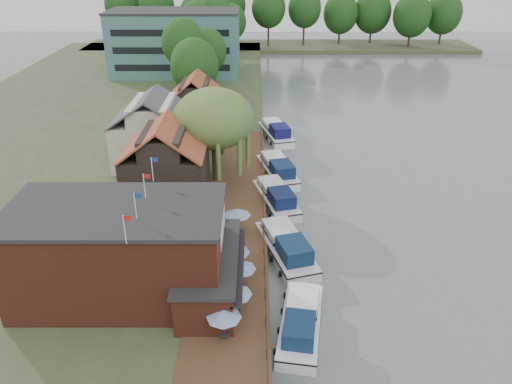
{
  "coord_description": "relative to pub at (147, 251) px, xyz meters",
  "views": [
    {
      "loc": [
        -5.98,
        -31.61,
        24.84
      ],
      "look_at": [
        -6.0,
        12.0,
        3.0
      ],
      "focal_mm": 35.0,
      "sensor_mm": 36.0,
      "label": 1
    }
  ],
  "objects": [
    {
      "name": "bank_tree_0",
      "position": [
        -0.84,
        41.27,
        2.36
      ],
      "size": [
        6.93,
        6.93,
        12.02
      ],
      "primitive_type": null,
      "color": "#143811",
      "rests_on": "land_bank"
    },
    {
      "name": "quay_deck",
      "position": [
        6.0,
        11.0,
        -3.6
      ],
      "size": [
        6.0,
        50.0,
        0.1
      ],
      "primitive_type": "cube",
      "color": "#47301E",
      "rests_on": "land_bank"
    },
    {
      "name": "cruiser_2",
      "position": [
        10.1,
        15.98,
        -3.44
      ],
      "size": [
        5.75,
        10.5,
        2.43
      ],
      "primitive_type": null,
      "rotation": [
        0.0,
        0.0,
        0.27
      ],
      "color": "silver",
      "rests_on": "ground"
    },
    {
      "name": "land_bank",
      "position": [
        -16.0,
        36.0,
        -4.15
      ],
      "size": [
        50.0,
        140.0,
        1.0
      ],
      "primitive_type": "cube",
      "color": "#384728",
      "rests_on": "ground"
    },
    {
      "name": "hotel_block",
      "position": [
        -8.0,
        71.0,
        2.5
      ],
      "size": [
        25.4,
        12.4,
        12.3
      ],
      "primitive_type": null,
      "color": "#38666B",
      "rests_on": "land_bank"
    },
    {
      "name": "quay_rail",
      "position": [
        8.7,
        11.5,
        -3.15
      ],
      "size": [
        0.2,
        49.0,
        1.0
      ],
      "primitive_type": null,
      "color": "black",
      "rests_on": "land_bank"
    },
    {
      "name": "cruiser_4",
      "position": [
        10.78,
        36.0,
        -3.4
      ],
      "size": [
        5.72,
        10.74,
        2.5
      ],
      "primitive_type": null,
      "rotation": [
        0.0,
        0.0,
        0.25
      ],
      "color": "white",
      "rests_on": "ground"
    },
    {
      "name": "pub",
      "position": [
        0.0,
        0.0,
        0.0
      ],
      "size": [
        20.0,
        11.0,
        7.3
      ],
      "primitive_type": null,
      "color": "maroon",
      "rests_on": "land_bank"
    },
    {
      "name": "bank_tree_4",
      "position": [
        -1.11,
        86.66,
        3.42
      ],
      "size": [
        7.55,
        7.55,
        14.15
      ],
      "primitive_type": null,
      "color": "#143811",
      "rests_on": "land_bank"
    },
    {
      "name": "bank_tree_5",
      "position": [
        1.84,
        94.66,
        1.94
      ],
      "size": [
        7.54,
        7.54,
        11.18
      ],
      "primitive_type": null,
      "color": "#143811",
      "rests_on": "land_bank"
    },
    {
      "name": "ground",
      "position": [
        14.0,
        1.0,
        -4.65
      ],
      "size": [
        260.0,
        260.0,
        0.0
      ],
      "primitive_type": "plane",
      "color": "slate",
      "rests_on": "ground"
    },
    {
      "name": "bank_tree_1",
      "position": [
        -3.86,
        52.29,
        3.02
      ],
      "size": [
        6.92,
        6.92,
        13.34
      ],
      "primitive_type": null,
      "color": "#143811",
      "rests_on": "land_bank"
    },
    {
      "name": "cottage_b",
      "position": [
        -4.0,
        25.0,
        0.6
      ],
      "size": [
        9.6,
        8.6,
        8.5
      ],
      "primitive_type": null,
      "color": "beige",
      "rests_on": "land_bank"
    },
    {
      "name": "cruiser_3",
      "position": [
        10.52,
        23.08,
        -3.4
      ],
      "size": [
        5.68,
        10.75,
        2.5
      ],
      "primitive_type": null,
      "rotation": [
        0.0,
        0.0,
        0.24
      ],
      "color": "silver",
      "rests_on": "ground"
    },
    {
      "name": "cruiser_1",
      "position": [
        10.63,
        6.31,
        -3.37
      ],
      "size": [
        6.24,
        11.02,
        2.57
      ],
      "primitive_type": null,
      "rotation": [
        0.0,
        0.0,
        0.29
      ],
      "color": "silver",
      "rests_on": "ground"
    },
    {
      "name": "umbrella_1",
      "position": [
        6.57,
        -2.78,
        -2.36
      ],
      "size": [
        2.4,
        2.4,
        2.38
      ],
      "primitive_type": null,
      "color": "#1A4991",
      "rests_on": "quay_deck"
    },
    {
      "name": "umbrella_3",
      "position": [
        6.35,
        2.48,
        -2.36
      ],
      "size": [
        2.4,
        2.4,
        2.38
      ],
      "primitive_type": null,
      "color": "navy",
      "rests_on": "quay_deck"
    },
    {
      "name": "cottage_a",
      "position": [
        -1.0,
        15.0,
        0.6
      ],
      "size": [
        8.6,
        7.6,
        8.5
      ],
      "primitive_type": null,
      "color": "black",
      "rests_on": "land_bank"
    },
    {
      "name": "bank_tree_3",
      "position": [
        -4.87,
        80.87,
        2.89
      ],
      "size": [
        6.78,
        6.78,
        13.08
      ],
      "primitive_type": null,
      "color": "#143811",
      "rests_on": "land_bank"
    },
    {
      "name": "umbrella_2",
      "position": [
        6.83,
        0.25,
        -2.36
      ],
      "size": [
        2.4,
        2.4,
        2.38
      ],
      "primitive_type": null,
      "color": "#1C3E9B",
      "rests_on": "quay_deck"
    },
    {
      "name": "bank_tree_2",
      "position": [
        -0.6,
        58.02,
        1.84
      ],
      "size": [
        6.85,
        6.85,
        10.99
      ],
      "primitive_type": null,
      "color": "#143811",
      "rests_on": "land_bank"
    },
    {
      "name": "umbrella_0",
      "position": [
        5.91,
        -5.15,
        -2.36
      ],
      "size": [
        2.35,
        2.35,
        2.38
      ],
      "primitive_type": null,
      "color": "#1B4698",
      "rests_on": "quay_deck"
    },
    {
      "name": "umbrella_4",
      "position": [
        6.31,
        8.5,
        -2.36
      ],
      "size": [
        2.46,
        2.46,
        2.38
      ],
      "primitive_type": null,
      "color": "navy",
      "rests_on": "quay_deck"
    },
    {
      "name": "willow",
      "position": [
        3.5,
        20.0,
        1.56
      ],
      "size": [
        8.6,
        8.6,
        10.43
      ],
      "primitive_type": null,
      "color": "#476B2D",
      "rests_on": "land_bank"
    },
    {
      "name": "cottage_c",
      "position": [
        0.0,
        34.0,
        0.6
      ],
      "size": [
        7.6,
        7.6,
        8.5
      ],
      "primitive_type": null,
      "color": "black",
      "rests_on": "land_bank"
    },
    {
      "name": "cruiser_0",
      "position": [
        11.18,
        -3.19,
        -3.49
      ],
      "size": [
        4.61,
        9.97,
        2.31
      ],
      "primitive_type": null,
      "rotation": [
        0.0,
        0.0,
        -0.16
      ],
      "color": "white",
      "rests_on": "ground"
    }
  ]
}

